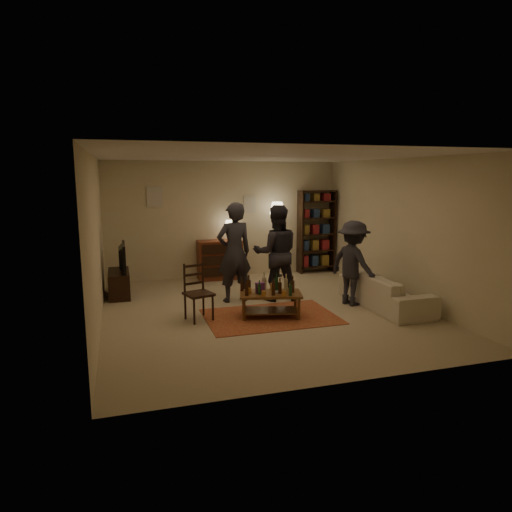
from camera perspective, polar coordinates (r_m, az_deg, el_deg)
name	(u,v)px	position (r m, az deg, el deg)	size (l,w,h in m)	color
floor	(264,311)	(8.18, 0.97, -6.85)	(6.00, 6.00, 0.00)	#C6B793
room_shell	(197,200)	(10.59, -7.36, 6.93)	(6.00, 6.00, 6.00)	beige
rug	(270,316)	(7.84, 1.82, -7.56)	(2.20, 1.50, 0.01)	maroon
coffee_table	(270,295)	(7.74, 1.76, -4.89)	(1.14, 0.80, 0.76)	brown
dining_chair	(197,290)	(7.64, -7.39, -4.21)	(0.52, 0.52, 0.97)	black
tv_stand	(119,277)	(9.46, -16.75, -2.53)	(0.40, 1.00, 1.06)	black
dresser	(220,259)	(10.57, -4.51, -0.33)	(1.00, 0.50, 1.36)	maroon
bookshelf	(316,231)	(11.31, 7.54, 3.16)	(0.90, 0.34, 2.02)	black
floor_lamp	(277,213)	(10.71, 2.66, 5.35)	(0.36, 0.36, 1.76)	black
sofa	(385,291)	(8.67, 15.83, -4.18)	(2.08, 0.81, 0.61)	beige
person_left	(234,252)	(8.59, -2.75, 0.44)	(0.69, 0.45, 1.89)	#2A2B32
person_right	(276,253)	(8.71, 2.53, 0.38)	(0.89, 0.69, 1.83)	#25242C
person_by_sofa	(353,263)	(8.58, 12.03, -0.88)	(1.01, 0.58, 1.57)	#27272F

